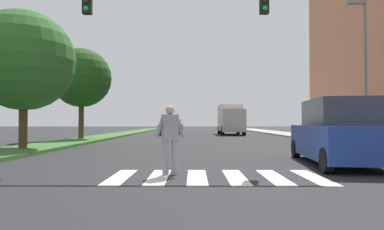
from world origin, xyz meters
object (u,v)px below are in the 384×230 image
(street_lamp_right, at_px, (364,59))
(traffic_light_gantry, at_px, (89,23))
(tree_far, at_px, (81,78))
(sedan_midblock, at_px, (170,127))
(pedestrian_performer, at_px, (170,136))
(suv_crossing, at_px, (338,134))
(truck_box_delivery, at_px, (231,119))
(tree_mid, at_px, (24,61))
(sedan_distant, at_px, (175,126))

(street_lamp_right, bearing_deg, traffic_light_gantry, -150.93)
(traffic_light_gantry, bearing_deg, tree_far, 109.93)
(sedan_midblock, bearing_deg, pedestrian_performer, -85.86)
(tree_far, xyz_separation_m, suv_crossing, (12.30, -13.01, -3.48))
(traffic_light_gantry, relative_size, street_lamp_right, 1.37)
(sedan_midblock, relative_size, truck_box_delivery, 0.71)
(tree_mid, relative_size, sedan_midblock, 1.38)
(street_lamp_right, relative_size, truck_box_delivery, 1.21)
(tree_far, height_order, pedestrian_performer, tree_far)
(tree_mid, relative_size, truck_box_delivery, 0.99)
(tree_mid, relative_size, street_lamp_right, 0.81)
(street_lamp_right, xyz_separation_m, sedan_distant, (-11.59, 30.42, -3.83))
(tree_mid, bearing_deg, sedan_distant, 81.65)
(street_lamp_right, distance_m, sedan_midblock, 20.35)
(traffic_light_gantry, relative_size, truck_box_delivery, 1.66)
(traffic_light_gantry, bearing_deg, suv_crossing, -2.36)
(sedan_midblock, bearing_deg, truck_box_delivery, 6.92)
(traffic_light_gantry, bearing_deg, pedestrian_performer, -39.30)
(street_lamp_right, distance_m, pedestrian_performer, 13.56)
(suv_crossing, height_order, sedan_distant, suv_crossing)
(truck_box_delivery, bearing_deg, traffic_light_gantry, -106.65)
(sedan_distant, bearing_deg, pedestrian_performer, -86.89)
(suv_crossing, relative_size, sedan_distant, 1.11)
(pedestrian_performer, relative_size, truck_box_delivery, 0.27)
(sedan_midblock, distance_m, sedan_distant, 13.92)
(tree_far, distance_m, traffic_light_gantry, 13.51)
(tree_far, xyz_separation_m, pedestrian_performer, (7.34, -14.94, -3.48))
(pedestrian_performer, xyz_separation_m, truck_box_delivery, (4.45, 26.28, 0.70))
(tree_mid, relative_size, tree_far, 0.96)
(tree_mid, xyz_separation_m, traffic_light_gantry, (4.25, -4.21, 0.39))
(pedestrian_performer, bearing_deg, truck_box_delivery, 80.38)
(traffic_light_gantry, xyz_separation_m, street_lamp_right, (12.18, 6.77, 0.18))
(tree_far, distance_m, pedestrian_performer, 17.00)
(street_lamp_right, height_order, pedestrian_performer, street_lamp_right)
(tree_far, relative_size, traffic_light_gantry, 0.62)
(pedestrian_performer, xyz_separation_m, sedan_distant, (-2.14, 39.43, -0.17))
(sedan_midblock, bearing_deg, sedan_distant, 91.21)
(tree_mid, bearing_deg, street_lamp_right, 8.87)
(pedestrian_performer, relative_size, suv_crossing, 0.35)
(street_lamp_right, relative_size, pedestrian_performer, 4.44)
(traffic_light_gantry, bearing_deg, truck_box_delivery, 73.35)
(street_lamp_right, relative_size, suv_crossing, 1.57)
(tree_far, bearing_deg, pedestrian_performer, -63.83)
(suv_crossing, bearing_deg, sedan_midblock, 106.09)
(tree_far, height_order, traffic_light_gantry, tree_far)
(suv_crossing, distance_m, truck_box_delivery, 24.37)
(suv_crossing, relative_size, truck_box_delivery, 0.77)
(traffic_light_gantry, xyz_separation_m, sedan_midblock, (0.89, 23.28, -3.61))
(pedestrian_performer, distance_m, sedan_distant, 39.49)
(street_lamp_right, height_order, sedan_distant, street_lamp_right)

